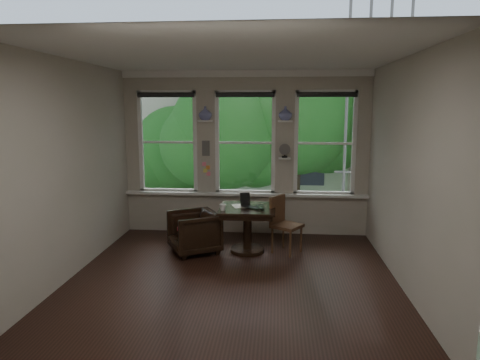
# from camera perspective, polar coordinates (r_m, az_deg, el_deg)

# --- Properties ---
(ground) EXTENTS (4.50, 4.50, 0.00)m
(ground) POSITION_cam_1_polar(r_m,az_deg,el_deg) (6.12, -0.96, -12.86)
(ground) COLOR black
(ground) RESTS_ON ground
(ceiling) EXTENTS (4.50, 4.50, 0.00)m
(ceiling) POSITION_cam_1_polar(r_m,az_deg,el_deg) (5.69, -1.04, 16.26)
(ceiling) COLOR silver
(ceiling) RESTS_ON ground
(wall_back) EXTENTS (4.50, 0.00, 4.50)m
(wall_back) POSITION_cam_1_polar(r_m,az_deg,el_deg) (7.94, 0.71, 3.55)
(wall_back) COLOR #BBAEA0
(wall_back) RESTS_ON ground
(wall_front) EXTENTS (4.50, 0.00, 4.50)m
(wall_front) POSITION_cam_1_polar(r_m,az_deg,el_deg) (3.53, -4.85, -4.24)
(wall_front) COLOR #BBAEA0
(wall_front) RESTS_ON ground
(wall_left) EXTENTS (0.00, 4.50, 4.50)m
(wall_left) POSITION_cam_1_polar(r_m,az_deg,el_deg) (6.36, -21.60, 1.34)
(wall_left) COLOR #BBAEA0
(wall_left) RESTS_ON ground
(wall_right) EXTENTS (0.00, 4.50, 4.50)m
(wall_right) POSITION_cam_1_polar(r_m,az_deg,el_deg) (5.92, 21.20, 0.80)
(wall_right) COLOR #BBAEA0
(wall_right) RESTS_ON ground
(window_left) EXTENTS (1.10, 0.12, 1.90)m
(window_left) POSITION_cam_1_polar(r_m,az_deg,el_deg) (8.16, -9.53, 5.00)
(window_left) COLOR white
(window_left) RESTS_ON ground
(window_center) EXTENTS (1.10, 0.12, 1.90)m
(window_center) POSITION_cam_1_polar(r_m,az_deg,el_deg) (7.92, 0.71, 4.99)
(window_center) COLOR white
(window_center) RESTS_ON ground
(window_right) EXTENTS (1.10, 0.12, 1.90)m
(window_right) POSITION_cam_1_polar(r_m,az_deg,el_deg) (7.95, 11.23, 4.82)
(window_right) COLOR white
(window_right) RESTS_ON ground
(shelf_left) EXTENTS (0.26, 0.16, 0.03)m
(shelf_left) POSITION_cam_1_polar(r_m,az_deg,el_deg) (7.89, -4.64, 7.85)
(shelf_left) COLOR white
(shelf_left) RESTS_ON ground
(shelf_right) EXTENTS (0.26, 0.16, 0.03)m
(shelf_right) POSITION_cam_1_polar(r_m,az_deg,el_deg) (7.78, 6.04, 7.80)
(shelf_right) COLOR white
(shelf_right) RESTS_ON ground
(intercom) EXTENTS (0.14, 0.06, 0.28)m
(intercom) POSITION_cam_1_polar(r_m,az_deg,el_deg) (7.95, -4.56, 4.26)
(intercom) COLOR #59544F
(intercom) RESTS_ON ground
(sticky_notes) EXTENTS (0.16, 0.01, 0.24)m
(sticky_notes) POSITION_cam_1_polar(r_m,az_deg,el_deg) (8.00, -4.52, 1.76)
(sticky_notes) COLOR pink
(sticky_notes) RESTS_ON ground
(desk_fan) EXTENTS (0.20, 0.20, 0.24)m
(desk_fan) POSITION_cam_1_polar(r_m,az_deg,el_deg) (7.80, 5.97, 3.61)
(desk_fan) COLOR #59544F
(desk_fan) RESTS_ON ground
(vase_left) EXTENTS (0.24, 0.24, 0.25)m
(vase_left) POSITION_cam_1_polar(r_m,az_deg,el_deg) (7.89, -4.66, 8.86)
(vase_left) COLOR silver
(vase_left) RESTS_ON shelf_left
(vase_right) EXTENTS (0.24, 0.24, 0.25)m
(vase_right) POSITION_cam_1_polar(r_m,az_deg,el_deg) (7.78, 6.06, 8.83)
(vase_right) COLOR silver
(vase_right) RESTS_ON shelf_right
(table) EXTENTS (0.90, 0.90, 0.75)m
(table) POSITION_cam_1_polar(r_m,az_deg,el_deg) (7.02, 1.00, -6.63)
(table) COLOR black
(table) RESTS_ON ground
(armchair_left) EXTENTS (1.01, 1.00, 0.68)m
(armchair_left) POSITION_cam_1_polar(r_m,az_deg,el_deg) (7.05, -6.16, -6.92)
(armchair_left) COLOR black
(armchair_left) RESTS_ON ground
(cushion_red) EXTENTS (0.45, 0.45, 0.06)m
(cushion_red) POSITION_cam_1_polar(r_m,az_deg,el_deg) (7.02, -6.17, -6.06)
(cushion_red) COLOR maroon
(cushion_red) RESTS_ON armchair_left
(side_chair_right) EXTENTS (0.58, 0.58, 0.92)m
(side_chair_right) POSITION_cam_1_polar(r_m,az_deg,el_deg) (7.00, 6.28, -6.02)
(side_chair_right) COLOR #4F2E1C
(side_chair_right) RESTS_ON ground
(laptop) EXTENTS (0.43, 0.39, 0.03)m
(laptop) POSITION_cam_1_polar(r_m,az_deg,el_deg) (6.80, 1.39, -3.78)
(laptop) COLOR black
(laptop) RESTS_ON table
(mug) EXTENTS (0.12, 0.12, 0.10)m
(mug) POSITION_cam_1_polar(r_m,az_deg,el_deg) (6.70, -2.30, -3.66)
(mug) COLOR white
(mug) RESTS_ON table
(drinking_glass) EXTENTS (0.16, 0.16, 0.11)m
(drinking_glass) POSITION_cam_1_polar(r_m,az_deg,el_deg) (6.71, 2.84, -3.64)
(drinking_glass) COLOR white
(drinking_glass) RESTS_ON table
(tablet) EXTENTS (0.17, 0.12, 0.22)m
(tablet) POSITION_cam_1_polar(r_m,az_deg,el_deg) (6.98, 0.68, -2.63)
(tablet) COLOR black
(tablet) RESTS_ON table
(papers) EXTENTS (0.30, 0.35, 0.00)m
(papers) POSITION_cam_1_polar(r_m,az_deg,el_deg) (7.01, -0.06, -3.47)
(papers) COLOR silver
(papers) RESTS_ON table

